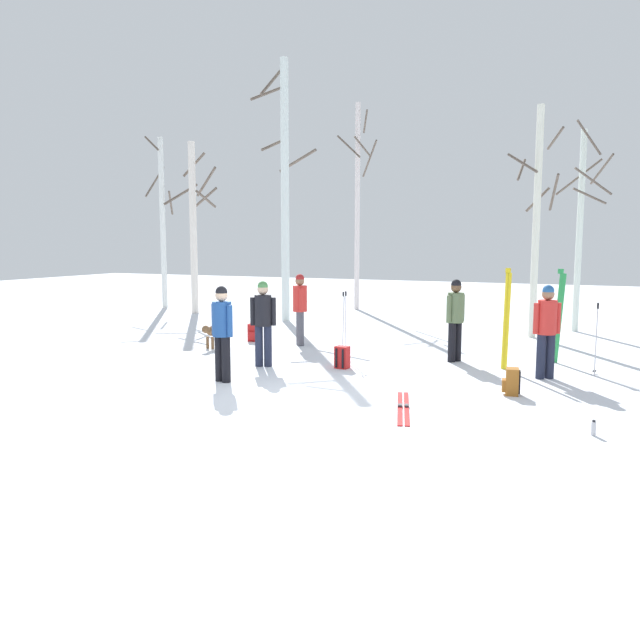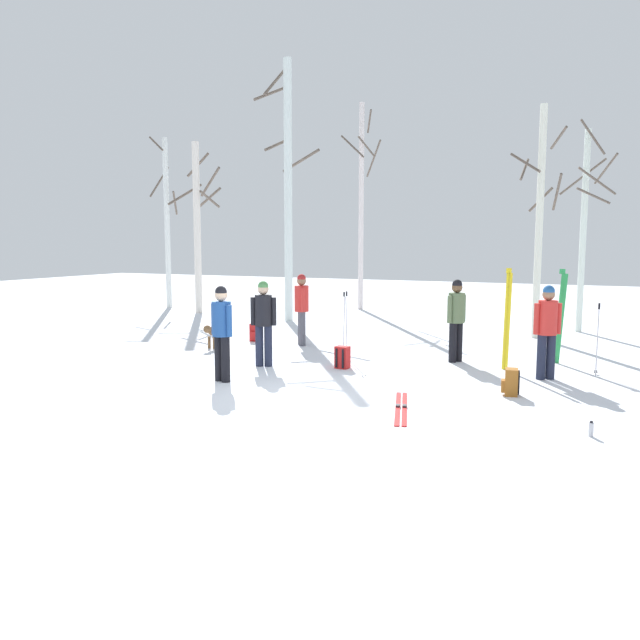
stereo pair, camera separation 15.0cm
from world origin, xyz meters
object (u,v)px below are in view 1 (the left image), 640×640
object	(u,v)px
person_3	(222,327)
ski_poles_1	(344,323)
water_bottle_0	(594,428)
birch_tree_3	(358,203)
birch_tree_4	(536,218)
backpack_1	(342,358)
backpack_2	(512,382)
birch_tree_5	(581,225)
ski_pair_planted_0	(559,316)
person_1	(263,318)
birch_tree_2	(284,187)
person_2	(547,325)
backpack_0	(254,333)
person_0	(455,315)
dog	(214,332)
ski_poles_0	(596,337)
birch_tree_1	(194,224)
ski_pair_lying_0	(403,407)
birch_tree_0	(162,221)
ski_pair_planted_1	(506,319)

from	to	relation	value
person_3	ski_poles_1	distance (m)	3.20
ski_poles_1	water_bottle_0	distance (m)	6.27
birch_tree_3	birch_tree_4	world-z (taller)	birch_tree_3
ski_poles_1	backpack_1	distance (m)	1.20
backpack_2	birch_tree_5	world-z (taller)	birch_tree_5
ski_poles_1	backpack_2	size ratio (longest dim) A/B	3.27
ski_pair_planted_0	birch_tree_4	world-z (taller)	birch_tree_4
person_1	birch_tree_2	bearing A→B (deg)	113.37
person_3	water_bottle_0	distance (m)	6.23
person_3	birch_tree_3	size ratio (longest dim) A/B	0.23
person_2	person_3	distance (m)	5.85
person_2	backpack_0	world-z (taller)	person_2
person_0	birch_tree_5	xyz separation A→B (m)	(2.15, 5.80, 1.94)
water_bottle_0	birch_tree_2	xyz separation A→B (m)	(-9.02, 9.02, 4.04)
dog	ski_pair_planted_0	size ratio (longest dim) A/B	0.46
ski_poles_0	birch_tree_1	size ratio (longest dim) A/B	0.23
backpack_2	water_bottle_0	size ratio (longest dim) A/B	2.15
water_bottle_0	birch_tree_3	distance (m)	15.90
dog	birch_tree_4	world-z (taller)	birch_tree_4
person_3	ski_poles_0	bearing A→B (deg)	28.62
person_2	backpack_2	bearing A→B (deg)	-104.60
person_1	backpack_1	size ratio (longest dim) A/B	3.90
person_2	backpack_0	xyz separation A→B (m)	(-7.04, 1.67, -0.77)
backpack_2	birch_tree_5	size ratio (longest dim) A/B	0.08
person_3	backpack_2	xyz separation A→B (m)	(4.86, 1.05, -0.77)
ski_pair_planted_0	birch_tree_5	distance (m)	5.46
backpack_2	water_bottle_0	xyz separation A→B (m)	(1.26, -1.85, -0.12)
person_3	ski_pair_lying_0	size ratio (longest dim) A/B	0.90
birch_tree_3	person_0	bearing A→B (deg)	-58.16
ski_pair_planted_0	birch_tree_0	bearing A→B (deg)	158.40
person_1	person_2	bearing A→B (deg)	11.38
person_0	ski_poles_0	xyz separation A→B (m)	(2.70, -0.27, -0.26)
person_0	person_2	bearing A→B (deg)	-28.34
person_2	ski_pair_planted_1	xyz separation A→B (m)	(-0.79, 0.57, 0.01)
backpack_0	backpack_2	distance (m)	7.37
ski_pair_planted_0	ski_pair_planted_1	bearing A→B (deg)	-127.75
person_1	birch_tree_3	distance (m)	11.35
ski_poles_1	birch_tree_3	bearing A→B (deg)	108.87
ski_pair_lying_0	birch_tree_4	xyz separation A→B (m)	(1.05, 8.23, 3.06)
ski_pair_planted_0	backpack_0	size ratio (longest dim) A/B	4.41
person_2	backpack_1	distance (m)	3.87
ski_pair_planted_0	ski_pair_lying_0	size ratio (longest dim) A/B	1.02
ski_pair_planted_1	birch_tree_2	world-z (taller)	birch_tree_2
ski_pair_lying_0	ski_poles_1	bearing A→B (deg)	123.88
person_1	person_3	bearing A→B (deg)	-89.72
person_2	backpack_2	xyz separation A→B (m)	(-0.40, -1.53, -0.77)
ski_pair_lying_0	birch_tree_0	xyz separation A→B (m)	(-12.27, 10.37, 3.21)
ski_pair_planted_1	ski_pair_lying_0	distance (m)	3.88
backpack_0	ski_pair_lying_0	bearing A→B (deg)	-41.96
backpack_1	birch_tree_5	bearing A→B (deg)	61.48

